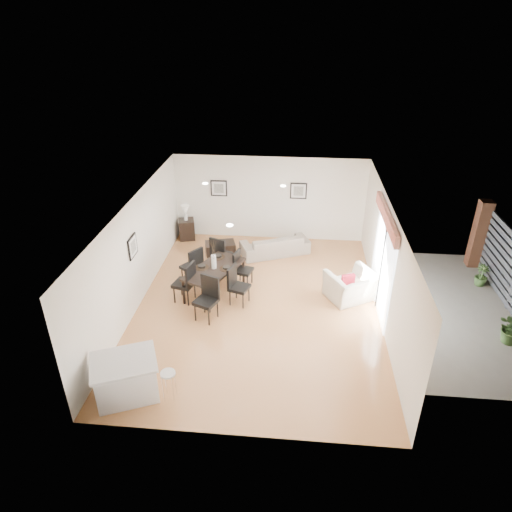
# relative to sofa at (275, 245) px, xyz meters

# --- Properties ---
(ground) EXTENTS (8.00, 8.00, 0.00)m
(ground) POSITION_rel_sofa_xyz_m (-0.26, -2.88, -0.30)
(ground) COLOR tan
(ground) RESTS_ON ground
(wall_back) EXTENTS (6.00, 0.04, 2.70)m
(wall_back) POSITION_rel_sofa_xyz_m (-0.26, 1.12, 1.05)
(wall_back) COLOR white
(wall_back) RESTS_ON ground
(wall_front) EXTENTS (6.00, 0.04, 2.70)m
(wall_front) POSITION_rel_sofa_xyz_m (-0.26, -6.88, 1.05)
(wall_front) COLOR white
(wall_front) RESTS_ON ground
(wall_left) EXTENTS (0.04, 8.00, 2.70)m
(wall_left) POSITION_rel_sofa_xyz_m (-3.26, -2.88, 1.05)
(wall_left) COLOR white
(wall_left) RESTS_ON ground
(wall_right) EXTENTS (0.04, 8.00, 2.70)m
(wall_right) POSITION_rel_sofa_xyz_m (2.74, -2.88, 1.05)
(wall_right) COLOR white
(wall_right) RESTS_ON ground
(ceiling) EXTENTS (6.00, 8.00, 0.02)m
(ceiling) POSITION_rel_sofa_xyz_m (-0.26, -2.88, 2.40)
(ceiling) COLOR white
(ceiling) RESTS_ON wall_back
(sofa) EXTENTS (2.20, 1.53, 0.60)m
(sofa) POSITION_rel_sofa_xyz_m (0.00, 0.00, 0.00)
(sofa) COLOR gray
(sofa) RESTS_ON ground
(armchair) EXTENTS (1.49, 1.44, 0.75)m
(armchair) POSITION_rel_sofa_xyz_m (2.08, -2.30, 0.07)
(armchair) COLOR beige
(armchair) RESTS_ON ground
(courtyard_plant_b) EXTENTS (0.37, 0.37, 0.61)m
(courtyard_plant_b) POSITION_rel_sofa_xyz_m (5.64, -1.31, 0.00)
(courtyard_plant_b) COLOR #395624
(courtyard_plant_b) RESTS_ON ground
(dining_table) EXTENTS (1.53, 1.97, 0.74)m
(dining_table) POSITION_rel_sofa_xyz_m (-1.44, -2.34, 0.36)
(dining_table) COLOR black
(dining_table) RESTS_ON ground
(dining_chair_wnear) EXTENTS (0.60, 0.60, 1.10)m
(dining_chair_wnear) POSITION_rel_sofa_xyz_m (-2.06, -2.81, 0.31)
(dining_chair_wnear) COLOR black
(dining_chair_wnear) RESTS_ON ground
(dining_chair_wfar) EXTENTS (0.67, 0.67, 1.07)m
(dining_chair_wfar) POSITION_rel_sofa_xyz_m (-2.07, -1.95, 0.30)
(dining_chair_wfar) COLOR black
(dining_chair_wfar) RESTS_ON ground
(dining_chair_enear) EXTENTS (0.58, 0.58, 1.02)m
(dining_chair_enear) POSITION_rel_sofa_xyz_m (-0.82, -2.76, 0.27)
(dining_chair_enear) COLOR black
(dining_chair_enear) RESTS_ON ground
(dining_chair_efar) EXTENTS (0.54, 0.54, 0.99)m
(dining_chair_efar) POSITION_rel_sofa_xyz_m (-0.82, -1.88, 0.25)
(dining_chair_efar) COLOR black
(dining_chair_efar) RESTS_ON ground
(dining_chair_head) EXTENTS (0.64, 0.64, 1.10)m
(dining_chair_head) POSITION_rel_sofa_xyz_m (-1.41, -3.43, 0.31)
(dining_chair_head) COLOR black
(dining_chair_head) RESTS_ON ground
(dining_chair_foot) EXTENTS (0.63, 0.63, 1.08)m
(dining_chair_foot) POSITION_rel_sofa_xyz_m (-1.48, -1.25, 0.31)
(dining_chair_foot) COLOR black
(dining_chair_foot) RESTS_ON ground
(vase) EXTENTS (1.01, 1.55, 0.79)m
(vase) POSITION_rel_sofa_xyz_m (-1.44, -2.34, 0.76)
(vase) COLOR white
(vase) RESTS_ON dining_table
(coffee_table) EXTENTS (0.99, 0.75, 0.35)m
(coffee_table) POSITION_rel_sofa_xyz_m (-1.66, -0.14, -0.12)
(coffee_table) COLOR black
(coffee_table) RESTS_ON ground
(side_table) EXTENTS (0.60, 0.60, 0.65)m
(side_table) POSITION_rel_sofa_xyz_m (-2.91, 0.78, 0.03)
(side_table) COLOR black
(side_table) RESTS_ON ground
(table_lamp) EXTENTS (0.26, 0.26, 0.50)m
(table_lamp) POSITION_rel_sofa_xyz_m (-2.91, 0.78, 0.68)
(table_lamp) COLOR white
(table_lamp) RESTS_ON side_table
(cushion) EXTENTS (0.35, 0.21, 0.34)m
(cushion) POSITION_rel_sofa_xyz_m (1.98, -2.41, 0.29)
(cushion) COLOR maroon
(cushion) RESTS_ON armchair
(kitchen_island) EXTENTS (1.47, 1.32, 0.84)m
(kitchen_island) POSITION_rel_sofa_xyz_m (-2.49, -6.11, 0.13)
(kitchen_island) COLOR white
(kitchen_island) RESTS_ON ground
(bar_stool) EXTENTS (0.29, 0.29, 0.62)m
(bar_stool) POSITION_rel_sofa_xyz_m (-1.66, -6.11, 0.24)
(bar_stool) COLOR white
(bar_stool) RESTS_ON ground
(framed_print_back_left) EXTENTS (0.52, 0.04, 0.52)m
(framed_print_back_left) POSITION_rel_sofa_xyz_m (-1.86, 1.09, 1.35)
(framed_print_back_left) COLOR black
(framed_print_back_left) RESTS_ON wall_back
(framed_print_back_right) EXTENTS (0.52, 0.04, 0.52)m
(framed_print_back_right) POSITION_rel_sofa_xyz_m (0.64, 1.09, 1.35)
(framed_print_back_right) COLOR black
(framed_print_back_right) RESTS_ON wall_back
(framed_print_left_wall) EXTENTS (0.04, 0.52, 0.52)m
(framed_print_left_wall) POSITION_rel_sofa_xyz_m (-3.23, -3.08, 1.35)
(framed_print_left_wall) COLOR black
(framed_print_left_wall) RESTS_ON wall_left
(sliding_door) EXTENTS (0.12, 2.70, 2.57)m
(sliding_door) POSITION_rel_sofa_xyz_m (2.70, -2.58, 1.37)
(sliding_door) COLOR white
(sliding_door) RESTS_ON wall_right
(courtyard) EXTENTS (6.00, 6.00, 2.00)m
(courtyard) POSITION_rel_sofa_xyz_m (5.91, -2.01, 0.62)
(courtyard) COLOR gray
(courtyard) RESTS_ON ground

